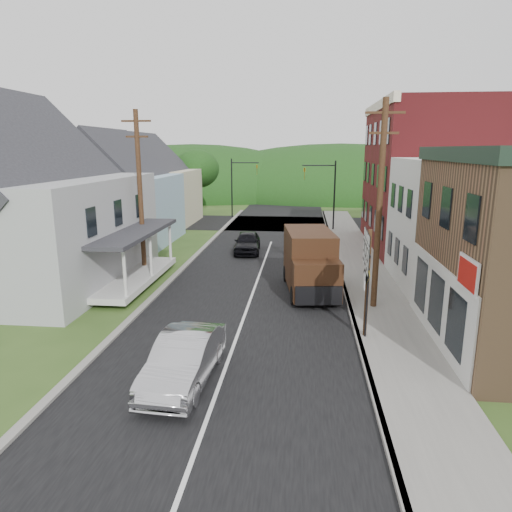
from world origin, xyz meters
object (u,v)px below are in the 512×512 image
(route_sign_cluster, at_px, (367,268))
(delivery_van, at_px, (310,262))
(silver_sedan, at_px, (184,360))
(dark_sedan, at_px, (247,242))
(warning_sign, at_px, (367,290))

(route_sign_cluster, bearing_deg, delivery_van, 112.26)
(silver_sedan, height_order, route_sign_cluster, route_sign_cluster)
(delivery_van, bearing_deg, dark_sedan, 108.59)
(silver_sedan, height_order, warning_sign, warning_sign)
(silver_sedan, xyz_separation_m, route_sign_cluster, (5.83, 3.96, 2.00))
(warning_sign, bearing_deg, delivery_van, 100.83)
(silver_sedan, bearing_deg, delivery_van, 70.81)
(silver_sedan, bearing_deg, route_sign_cluster, 37.18)
(dark_sedan, bearing_deg, silver_sedan, -92.89)
(silver_sedan, distance_m, route_sign_cluster, 7.33)
(silver_sedan, height_order, delivery_van, delivery_van)
(delivery_van, height_order, warning_sign, delivery_van)
(silver_sedan, relative_size, warning_sign, 1.62)
(dark_sedan, relative_size, warning_sign, 1.50)
(silver_sedan, distance_m, warning_sign, 7.08)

